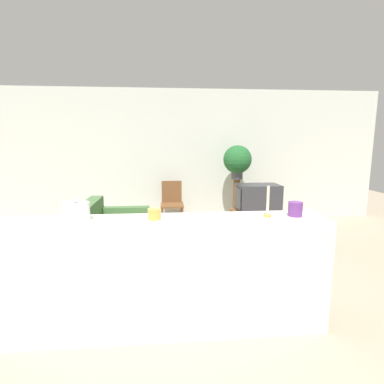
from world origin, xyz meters
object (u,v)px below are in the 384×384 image
television (258,198)px  wooden_chair (172,201)px  potted_plant (237,160)px  couch (109,242)px  decorative_bowl (77,212)px

television → wooden_chair: (-1.49, 0.78, -0.19)m
potted_plant → couch: bearing=-143.7°
television → potted_plant: potted_plant is taller
wooden_chair → decorative_bowl: bearing=-104.5°
television → wooden_chair: 1.69m
couch → decorative_bowl: (0.07, -1.62, 0.82)m
couch → wooden_chair: wooden_chair is taller
potted_plant → decorative_bowl: bearing=-123.3°
wooden_chair → decorative_bowl: size_ratio=4.19×
television → potted_plant: bearing=106.7°
wooden_chair → decorative_bowl: decorative_bowl is taller
couch → decorative_bowl: decorative_bowl is taller
potted_plant → decorative_bowl: size_ratio=3.11×
couch → potted_plant: 2.92m
television → decorative_bowl: decorative_bowl is taller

